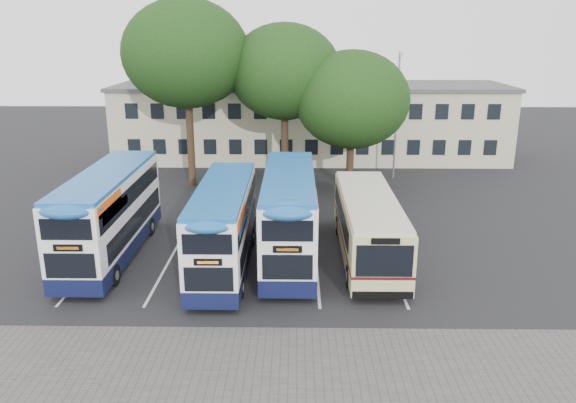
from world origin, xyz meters
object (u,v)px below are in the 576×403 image
(tree_left, at_px, (186,54))
(bus_dd_mid, at_px, (224,223))
(tree_mid, at_px, (285,72))
(lamp_post, at_px, (397,109))
(bus_dd_left, at_px, (110,211))
(bus_dd_right, at_px, (289,212))
(bus_single, at_px, (368,222))
(tree_right, at_px, (352,100))

(tree_left, height_order, bus_dd_mid, tree_left)
(tree_mid, bearing_deg, lamp_post, 12.57)
(tree_left, xyz_separation_m, bus_dd_mid, (4.01, -14.12, -6.87))
(lamp_post, height_order, tree_mid, tree_mid)
(tree_left, bearing_deg, bus_dd_left, -97.06)
(bus_dd_right, xyz_separation_m, bus_single, (3.79, 0.18, -0.57))
(bus_dd_mid, bearing_deg, lamp_post, 57.39)
(tree_right, bearing_deg, tree_left, 174.69)
(tree_left, height_order, tree_right, tree_left)
(bus_dd_right, height_order, bus_single, bus_dd_right)
(tree_left, bearing_deg, bus_dd_right, -61.57)
(bus_dd_left, relative_size, bus_dd_right, 1.01)
(lamp_post, xyz_separation_m, bus_dd_left, (-16.10, -15.13, -2.78))
(tree_left, relative_size, bus_dd_left, 1.25)
(tree_right, relative_size, bus_dd_right, 0.94)
(tree_mid, distance_m, bus_single, 15.14)
(bus_dd_right, bearing_deg, bus_single, 2.72)
(tree_mid, height_order, bus_single, tree_mid)
(tree_left, distance_m, bus_dd_right, 16.11)
(bus_single, bearing_deg, tree_right, 89.10)
(bus_dd_mid, xyz_separation_m, bus_single, (6.75, 1.43, -0.43))
(tree_left, bearing_deg, bus_dd_mid, -74.15)
(bus_dd_left, xyz_separation_m, bus_dd_mid, (5.60, -1.27, -0.16))
(lamp_post, relative_size, tree_left, 0.72)
(tree_mid, bearing_deg, tree_left, -175.64)
(bus_dd_right, bearing_deg, bus_dd_mid, -157.03)
(tree_right, height_order, bus_single, tree_right)
(lamp_post, distance_m, tree_left, 15.20)
(tree_right, distance_m, bus_dd_left, 17.66)
(bus_dd_mid, relative_size, bus_single, 0.92)
(bus_dd_right, bearing_deg, tree_left, 118.43)
(tree_mid, distance_m, bus_dd_mid, 15.88)
(bus_dd_mid, distance_m, bus_dd_right, 3.22)
(bus_dd_left, distance_m, bus_single, 12.36)
(tree_mid, relative_size, tree_right, 1.18)
(tree_left, bearing_deg, tree_right, -5.31)
(tree_right, bearing_deg, bus_dd_right, -108.53)
(tree_right, height_order, bus_dd_left, tree_right)
(lamp_post, distance_m, tree_mid, 8.65)
(bus_dd_mid, bearing_deg, tree_left, 105.85)
(tree_right, bearing_deg, bus_single, -90.90)
(tree_left, distance_m, bus_single, 18.17)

